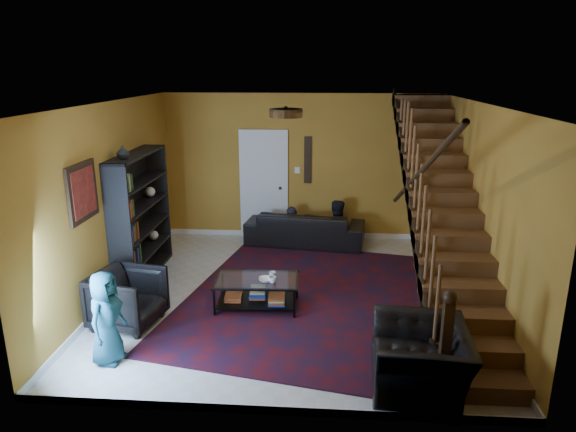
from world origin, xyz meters
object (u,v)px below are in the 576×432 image
(sofa, at_px, (305,228))
(armchair_right, at_px, (420,361))
(armchair_left, at_px, (128,298))
(bookshelf, at_px, (141,218))
(coffee_table, at_px, (257,291))

(sofa, xyz_separation_m, armchair_right, (1.37, -4.55, 0.03))
(armchair_right, bearing_deg, armchair_left, -104.92)
(bookshelf, height_order, armchair_right, bookshelf)
(bookshelf, bearing_deg, armchair_right, -36.12)
(bookshelf, relative_size, coffee_table, 1.70)
(armchair_left, height_order, coffee_table, armchair_left)
(armchair_left, bearing_deg, coffee_table, -58.55)
(bookshelf, relative_size, sofa, 0.91)
(sofa, height_order, coffee_table, sofa)
(bookshelf, bearing_deg, sofa, 33.86)
(armchair_right, distance_m, coffee_table, 2.64)
(bookshelf, distance_m, armchair_left, 1.79)
(armchair_right, bearing_deg, sofa, -159.52)
(armchair_left, height_order, armchair_right, armchair_left)
(armchair_right, height_order, coffee_table, armchair_right)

